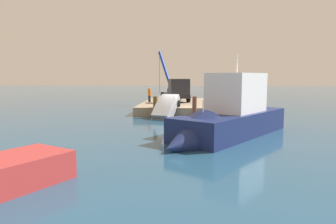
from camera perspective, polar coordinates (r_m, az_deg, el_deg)
The scene contains 8 objects.
ground at distance 29.14m, azimuth 1.40°, elevation -0.94°, with size 200.00×200.00×0.00m, color navy.
dock at distance 36.04m, azimuth 1.92°, elevation 1.16°, with size 13.67×8.12×0.84m, color gray.
crane_truck at distance 36.62m, azimuth 1.43°, elevation 4.00°, with size 8.33×4.43×6.26m.
dock_worker at distance 35.83m, azimuth -3.41°, elevation 3.20°, with size 0.34×0.34×1.73m.
salvaged_car at distance 28.08m, azimuth -0.72°, elevation 0.06°, with size 4.33×2.83×3.31m.
moored_yacht at distance 19.51m, azimuth 9.95°, elevation -2.59°, with size 11.27×9.32×6.53m.
piling_near at distance 28.53m, azimuth -2.29°, elevation 0.89°, with size 0.43×0.43×1.98m, color brown.
piling_mid at distance 28.55m, azimuth 4.85°, elevation 0.88°, with size 0.41×0.41×1.98m, color brown.
Camera 1 is at (28.87, 1.33, 3.77)m, focal length 33.38 mm.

